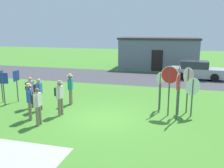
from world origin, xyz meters
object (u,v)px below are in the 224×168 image
at_px(stop_sign_tallest, 160,86).
at_px(person_holding_notes, 70,87).
at_px(parked_car_on_street, 196,71).
at_px(stop_sign_leaning_left, 178,88).
at_px(person_with_sunhat, 37,104).
at_px(stop_sign_center_cluster, 188,82).
at_px(stop_sign_low_front, 161,86).
at_px(info_panel_rightmost, 1,81).
at_px(stop_sign_far_back, 192,90).
at_px(info_panel_middle, 17,80).
at_px(info_panel_leftmost, 3,83).
at_px(stop_sign_rear_right, 169,82).
at_px(person_near_signs, 60,95).
at_px(stop_sign_nearest, 180,83).
at_px(person_in_teal, 29,99).
at_px(person_in_blue, 39,92).
at_px(person_on_left, 30,90).

xyz_separation_m(stop_sign_tallest, person_holding_notes, (-4.89, 0.10, -0.39)).
xyz_separation_m(parked_car_on_street, stop_sign_leaning_left, (-1.38, -10.69, 0.85)).
bearing_deg(person_with_sunhat, stop_sign_center_cluster, 28.95).
height_order(stop_sign_low_front, info_panel_rightmost, stop_sign_low_front).
height_order(stop_sign_far_back, info_panel_middle, stop_sign_far_back).
relative_size(stop_sign_tallest, info_panel_leftmost, 1.14).
relative_size(stop_sign_low_front, person_with_sunhat, 1.13).
xyz_separation_m(stop_sign_rear_right, person_near_signs, (-5.10, -1.37, -0.69)).
xyz_separation_m(parked_car_on_street, stop_sign_center_cluster, (-0.92, -9.40, 0.92)).
distance_m(stop_sign_rear_right, info_panel_rightmost, 9.32).
bearing_deg(person_near_signs, stop_sign_rear_right, 14.97).
distance_m(stop_sign_nearest, person_in_teal, 7.15).
distance_m(stop_sign_leaning_left, person_in_blue, 6.91).
height_order(stop_sign_far_back, stop_sign_low_front, stop_sign_low_front).
xyz_separation_m(info_panel_leftmost, info_panel_middle, (0.32, 0.75, 0.01)).
distance_m(stop_sign_leaning_left, person_near_signs, 5.59).
bearing_deg(person_on_left, stop_sign_low_front, 12.82).
height_order(person_with_sunhat, person_holding_notes, person_holding_notes).
height_order(stop_sign_nearest, person_near_signs, stop_sign_nearest).
bearing_deg(person_in_teal, info_panel_middle, 134.81).
bearing_deg(person_with_sunhat, stop_sign_tallest, 32.25).
bearing_deg(stop_sign_rear_right, person_with_sunhat, -152.86).
bearing_deg(stop_sign_far_back, person_near_signs, -165.92).
height_order(person_on_left, person_in_teal, person_in_teal).
distance_m(stop_sign_rear_right, person_with_sunhat, 6.16).
distance_m(parked_car_on_street, stop_sign_nearest, 9.97).
bearing_deg(person_in_blue, stop_sign_low_front, 16.72).
height_order(parked_car_on_street, stop_sign_tallest, stop_sign_tallest).
distance_m(stop_sign_center_cluster, person_holding_notes, 6.28).
bearing_deg(stop_sign_far_back, stop_sign_tallest, 174.26).
height_order(stop_sign_center_cluster, person_with_sunhat, stop_sign_center_cluster).
distance_m(stop_sign_leaning_left, person_on_left, 7.58).
relative_size(parked_car_on_street, stop_sign_nearest, 1.82).
height_order(stop_sign_rear_right, person_in_teal, stop_sign_rear_right).
bearing_deg(info_panel_leftmost, stop_sign_center_cluster, 7.80).
xyz_separation_m(stop_sign_low_front, person_with_sunhat, (-4.98, -3.61, -0.31)).
bearing_deg(stop_sign_far_back, info_panel_rightmost, -177.60).
distance_m(stop_sign_nearest, info_panel_leftmost, 9.40).
relative_size(person_in_teal, info_panel_rightmost, 0.94).
xyz_separation_m(stop_sign_nearest, person_with_sunhat, (-5.92, -3.06, -0.62)).
bearing_deg(info_panel_leftmost, info_panel_middle, 67.01).
height_order(stop_sign_low_front, info_panel_leftmost, stop_sign_low_front).
bearing_deg(info_panel_rightmost, stop_sign_low_front, 6.90).
bearing_deg(person_in_teal, person_in_blue, 102.87).
bearing_deg(stop_sign_leaning_left, person_holding_notes, 169.82).
relative_size(stop_sign_low_front, person_near_signs, 1.10).
height_order(info_panel_middle, info_panel_rightmost, info_panel_rightmost).
relative_size(stop_sign_tallest, stop_sign_low_front, 1.09).
distance_m(stop_sign_center_cluster, person_with_sunhat, 7.25).
height_order(stop_sign_rear_right, info_panel_leftmost, stop_sign_rear_right).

